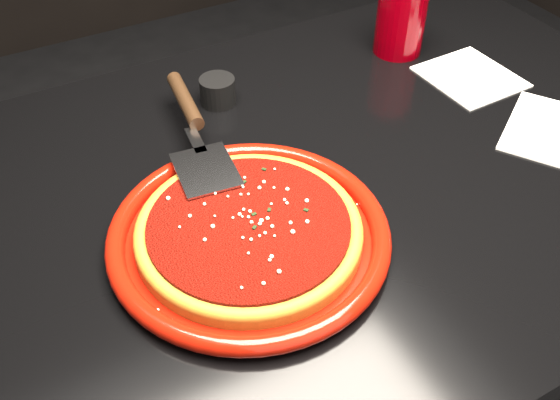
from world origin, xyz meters
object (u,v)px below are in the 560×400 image
object	(u,v)px
table	(316,328)
cup	(401,20)
pizza_server	(196,129)
plate	(249,235)
ramekin	(218,91)

from	to	relation	value
table	cup	size ratio (longest dim) A/B	10.14
pizza_server	cup	xyz separation A→B (m)	(0.43, 0.10, 0.02)
plate	ramekin	xyz separation A→B (m)	(0.09, 0.30, 0.01)
table	pizza_server	distance (m)	0.46
plate	pizza_server	distance (m)	0.20
cup	ramekin	size ratio (longest dim) A/B	2.10
cup	ramekin	xyz separation A→B (m)	(-0.35, 0.00, -0.04)
pizza_server	ramekin	distance (m)	0.14
table	ramekin	size ratio (longest dim) A/B	21.32
ramekin	table	bearing A→B (deg)	-74.75
plate	ramekin	size ratio (longest dim) A/B	6.21
ramekin	pizza_server	bearing A→B (deg)	-127.25
cup	table	bearing A→B (deg)	-142.17
table	pizza_server	xyz separation A→B (m)	(-0.14, 0.12, 0.42)
pizza_server	cup	distance (m)	0.44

